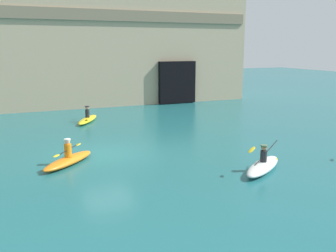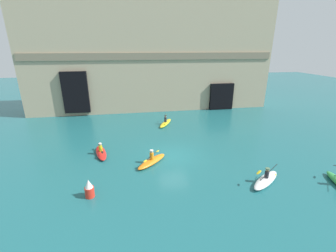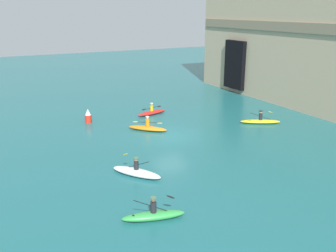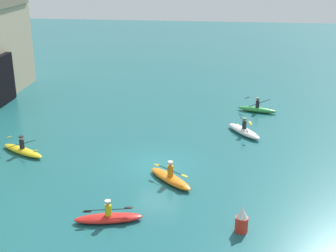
% 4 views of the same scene
% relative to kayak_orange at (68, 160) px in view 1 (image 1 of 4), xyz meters
% --- Properties ---
extents(ground_plane, '(120.00, 120.00, 0.00)m').
position_rel_kayak_orange_xyz_m(ground_plane, '(2.01, 1.01, -0.23)').
color(ground_plane, '#1E6066').
extents(cliff_bluff, '(34.75, 6.41, 16.61)m').
position_rel_kayak_orange_xyz_m(cliff_bluff, '(2.07, 18.12, 8.04)').
color(cliff_bluff, tan).
rests_on(cliff_bluff, ground).
extents(kayak_orange, '(2.89, 2.84, 1.19)m').
position_rel_kayak_orange_xyz_m(kayak_orange, '(0.00, 0.00, 0.00)').
color(kayak_orange, orange).
rests_on(kayak_orange, ground).
extents(kayak_yellow, '(2.28, 3.35, 1.13)m').
position_rel_kayak_orange_xyz_m(kayak_yellow, '(2.68, 9.41, -0.02)').
color(kayak_yellow, yellow).
rests_on(kayak_yellow, ground).
extents(kayak_white, '(3.14, 2.55, 1.23)m').
position_rel_kayak_orange_xyz_m(kayak_white, '(7.54, -4.15, 0.01)').
color(kayak_white, white).
rests_on(kayak_white, ground).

